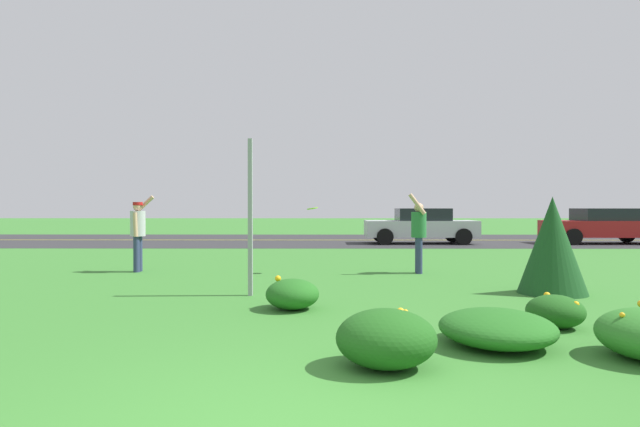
% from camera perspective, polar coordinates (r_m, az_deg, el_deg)
% --- Properties ---
extents(ground_plane, '(120.00, 120.00, 0.00)m').
position_cam_1_polar(ground_plane, '(13.83, -0.25, -5.53)').
color(ground_plane, '#387A2D').
extents(highway_strip, '(120.00, 9.97, 0.01)m').
position_cam_1_polar(highway_strip, '(24.27, 0.05, -2.86)').
color(highway_strip, '#2D2D30').
rests_on(highway_strip, ground).
extents(highway_center_stripe, '(120.00, 0.16, 0.00)m').
position_cam_1_polar(highway_center_stripe, '(24.27, 0.05, -2.85)').
color(highway_center_stripe, yellow).
rests_on(highway_center_stripe, ground).
extents(daylily_clump_mid_right, '(1.23, 1.31, 0.38)m').
position_cam_1_polar(daylily_clump_mid_right, '(6.17, 18.38, -11.52)').
color(daylily_clump_mid_right, '#23661E').
rests_on(daylily_clump_mid_right, ground).
extents(daylily_clump_near_camera, '(0.70, 0.70, 0.41)m').
position_cam_1_polar(daylily_clump_near_camera, '(7.30, 23.84, -9.54)').
color(daylily_clump_near_camera, '#1E5619').
rests_on(daylily_clump_near_camera, ground).
extents(daylily_clump_front_right, '(0.78, 0.83, 0.49)m').
position_cam_1_polar(daylily_clump_front_right, '(7.89, -2.96, -8.58)').
color(daylily_clump_front_right, '#23661E').
rests_on(daylily_clump_front_right, ground).
extents(daylily_clump_front_left, '(0.94, 0.87, 0.55)m').
position_cam_1_polar(daylily_clump_front_left, '(5.11, 7.09, -13.10)').
color(daylily_clump_front_left, '#1E5619').
rests_on(daylily_clump_front_left, ground).
extents(sign_post_near_path, '(0.07, 0.10, 2.64)m').
position_cam_1_polar(sign_post_near_path, '(9.07, -7.46, -0.40)').
color(sign_post_near_path, '#93969B').
rests_on(sign_post_near_path, ground).
extents(evergreen_shrub_side, '(1.16, 1.16, 1.68)m').
position_cam_1_polar(evergreen_shrub_side, '(10.04, 23.56, -3.11)').
color(evergreen_shrub_side, '#19471E').
rests_on(evergreen_shrub_side, ground).
extents(person_thrower_red_cap_gray_shirt, '(0.49, 0.49, 1.77)m').
position_cam_1_polar(person_thrower_red_cap_gray_shirt, '(13.02, -18.86, -1.58)').
color(person_thrower_red_cap_gray_shirt, '#B2B2B7').
rests_on(person_thrower_red_cap_gray_shirt, ground).
extents(person_catcher_green_shirt, '(0.44, 0.49, 1.81)m').
position_cam_1_polar(person_catcher_green_shirt, '(12.26, 10.49, -1.84)').
color(person_catcher_green_shirt, '#287038').
rests_on(person_catcher_green_shirt, ground).
extents(frisbee_lime, '(0.25, 0.25, 0.07)m').
position_cam_1_polar(frisbee_lime, '(12.03, -0.83, 0.54)').
color(frisbee_lime, '#8CD133').
extents(car_red_leftmost, '(4.50, 2.00, 1.45)m').
position_cam_1_polar(car_red_leftmost, '(24.77, 27.87, -1.16)').
color(car_red_leftmost, maroon).
rests_on(car_red_leftmost, ground).
extents(car_silver_center_left, '(4.50, 2.00, 1.45)m').
position_cam_1_polar(car_silver_center_left, '(22.35, 10.71, -1.28)').
color(car_silver_center_left, '#B7BABF').
rests_on(car_silver_center_left, ground).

